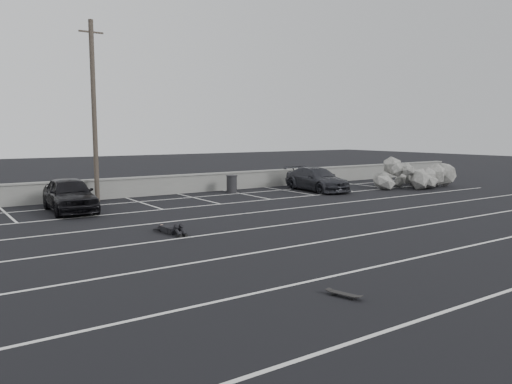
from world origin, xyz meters
TOP-DOWN VIEW (x-y plane):
  - ground at (0.00, 0.00)m, footprint 120.00×120.00m
  - seawall at (0.00, 14.00)m, footprint 50.00×0.45m
  - stall_lines at (-0.08, 4.41)m, footprint 36.00×20.05m
  - car_left at (-5.60, 10.77)m, footprint 1.99×4.52m
  - car_right at (8.46, 10.55)m, footprint 2.27×4.85m
  - utility_pole at (-3.68, 13.20)m, footprint 1.18×0.24m
  - trash_bin at (3.82, 12.60)m, footprint 0.70×0.70m
  - riprap_pile at (14.89, 8.24)m, footprint 6.11×3.99m
  - person at (-3.97, 4.17)m, footprint 1.09×2.21m
  - skateboard at (-3.77, -4.26)m, footprint 0.36×0.70m

SIDE VIEW (x-z plane):
  - ground at x=0.00m, z-range 0.00..0.00m
  - stall_lines at x=-0.08m, z-range 0.00..0.01m
  - skateboard at x=-3.77m, z-range 0.02..0.10m
  - person at x=-3.97m, z-range 0.00..0.42m
  - riprap_pile at x=14.89m, z-range -0.12..1.12m
  - trash_bin at x=3.82m, z-range 0.01..1.01m
  - seawall at x=0.00m, z-range 0.02..1.08m
  - car_right at x=8.46m, z-range 0.00..1.37m
  - car_left at x=-5.60m, z-range 0.00..1.52m
  - utility_pole at x=-3.68m, z-range 0.06..8.87m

